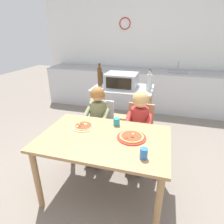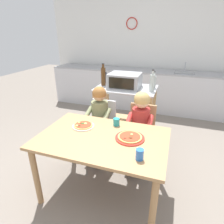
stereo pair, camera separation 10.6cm
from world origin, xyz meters
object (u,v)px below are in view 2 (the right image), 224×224
toaster_oven (125,80)px  pizza_plate_white (83,125)px  bottle_squat_spirits (103,76)px  drinking_cup_teal (116,122)px  bottle_slim_sauce (105,77)px  dining_chair_left (102,125)px  bottle_dark_olive_oil (154,82)px  dining_chair_right (141,130)px  dining_table (103,145)px  drinking_cup_blue (140,154)px  child_in_olive_shirt (98,116)px  child_in_red_shirt (140,122)px  kitchen_island_cart (126,106)px  bottle_brown_beer (152,83)px  pizza_plate_red_rimmed (130,137)px

toaster_oven → pizza_plate_white: toaster_oven is taller
bottle_squat_spirits → drinking_cup_teal: size_ratio=4.03×
bottle_slim_sauce → dining_chair_left: bearing=-73.4°
bottle_dark_olive_oil → drinking_cup_teal: size_ratio=2.97×
pizza_plate_white → drinking_cup_teal: size_ratio=2.83×
bottle_squat_spirits → bottle_slim_sauce: bearing=100.0°
bottle_slim_sauce → dining_chair_right: (0.74, -0.63, -0.52)m
toaster_oven → dining_table: (0.10, -1.19, -0.39)m
bottle_dark_olive_oil → dining_table: bearing=-103.8°
pizza_plate_white → drinking_cup_blue: size_ratio=2.51×
dining_chair_left → child_in_olive_shirt: (0.00, -0.12, 0.18)m
drinking_cup_blue → child_in_olive_shirt: bearing=131.7°
pizza_plate_white → bottle_dark_olive_oil: bearing=62.5°
pizza_plate_white → child_in_red_shirt: bearing=38.2°
toaster_oven → dining_chair_right: bearing=-53.4°
kitchen_island_cart → bottle_brown_beer: bottle_brown_beer is taller
kitchen_island_cart → pizza_plate_red_rimmed: size_ratio=3.13×
dining_table → drinking_cup_teal: 0.32m
drinking_cup_blue → bottle_squat_spirits: bearing=121.4°
bottle_squat_spirits → drinking_cup_blue: 1.70m
dining_chair_left → bottle_dark_olive_oil: bearing=45.5°
kitchen_island_cart → toaster_oven: size_ratio=1.95×
bottle_dark_olive_oil → drinking_cup_blue: (0.11, -1.53, -0.24)m
bottle_squat_spirits → bottle_dark_olive_oil: size_ratio=1.35×
bottle_squat_spirits → bottle_dark_olive_oil: bottle_squat_spirits is taller
bottle_squat_spirits → child_in_red_shirt: 1.03m
bottle_slim_sauce → bottle_dark_olive_oil: 0.79m
dining_chair_left → dining_chair_right: 0.55m
bottle_dark_olive_oil → dining_chair_left: 1.00m
pizza_plate_white → child_in_olive_shirt: bearing=89.9°
bottle_dark_olive_oil → dining_table: 1.38m
drinking_cup_teal → dining_chair_right: bearing=62.5°
bottle_slim_sauce → pizza_plate_white: bottle_slim_sauce is taller
bottle_dark_olive_oil → child_in_olive_shirt: bearing=-129.3°
bottle_squat_spirits → pizza_plate_white: (0.17, -1.06, -0.32)m
bottle_slim_sauce → dining_chair_left: (0.19, -0.65, -0.52)m
dining_table → pizza_plate_red_rimmed: size_ratio=4.46×
child_in_red_shirt → dining_chair_left: bearing=168.9°
dining_chair_right → pizza_plate_red_rimmed: size_ratio=2.80×
toaster_oven → bottle_dark_olive_oil: bearing=13.3°
toaster_oven → kitchen_island_cart: bearing=-10.6°
bottle_brown_beer → dining_chair_right: (-0.05, -0.43, -0.55)m
bottle_dark_olive_oil → drinking_cup_teal: 1.07m
toaster_oven → bottle_squat_spirits: (-0.35, 0.01, 0.04)m
dining_chair_right → bottle_brown_beer: bearing=84.0°
child_in_red_shirt → pizza_plate_red_rimmed: (0.00, -0.52, 0.07)m
pizza_plate_red_rimmed → child_in_olive_shirt: bearing=137.8°
bottle_slim_sauce → bottle_dark_olive_oil: bearing=-2.5°
pizza_plate_red_rimmed → pizza_plate_white: bearing=171.8°
bottle_dark_olive_oil → drinking_cup_blue: bottle_dark_olive_oil is taller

